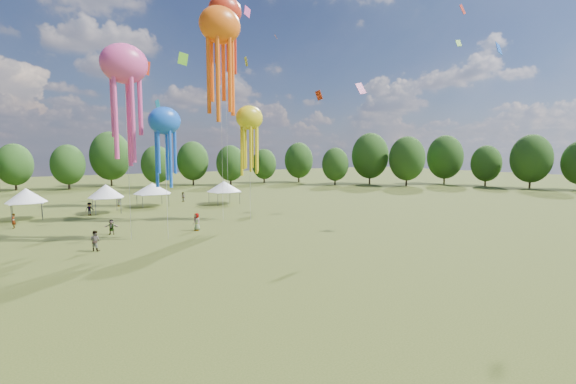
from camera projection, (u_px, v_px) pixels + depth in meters
spectator_near at (95, 241)px, 34.94m from camera, size 1.12×1.11×1.83m
spectators_far at (117, 211)px, 52.54m from camera, size 26.47×26.34×1.93m
festival_tents at (111, 190)px, 57.92m from camera, size 38.46×9.75×4.25m
show_kites at (157, 52)px, 46.68m from camera, size 41.70×21.11×31.87m
treeline at (90, 165)px, 62.98m from camera, size 201.57×95.24×13.43m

